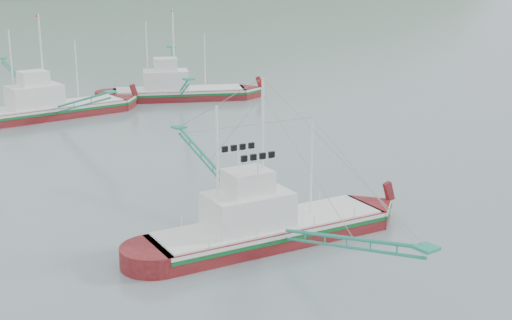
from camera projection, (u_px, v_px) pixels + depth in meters
ground at (317, 235)px, 41.50m from camera, size 1200.00×1200.00×0.00m
main_boat at (266, 216)px, 40.04m from camera, size 14.20×25.02×10.17m
bg_boat_far at (48, 103)px, 72.29m from camera, size 15.43×27.83×11.26m
bg_boat_right at (178, 80)px, 81.67m from camera, size 16.19×25.70×11.06m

